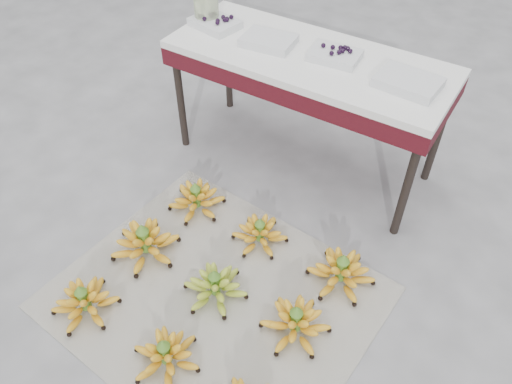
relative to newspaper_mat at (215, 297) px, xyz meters
The scene contains 16 objects.
ground 0.09m from the newspaper_mat, 62.73° to the left, with size 60.00×60.00×0.00m, color slate.
newspaper_mat is the anchor object (origin of this frame).
bunch_front_left 0.53m from the newspaper_mat, 141.32° to the right, with size 0.34×0.34×0.16m.
bunch_front_center 0.34m from the newspaper_mat, 87.34° to the right, with size 0.31×0.31×0.16m.
bunch_mid_left 0.41m from the newspaper_mat, behind, with size 0.40×0.40×0.19m.
bunch_mid_center 0.06m from the newspaper_mat, 112.90° to the left, with size 0.27×0.27×0.16m.
bunch_mid_right 0.37m from the newspaper_mat, ahead, with size 0.36×0.36×0.17m.
bunch_back_left 0.54m from the newspaper_mat, 134.91° to the left, with size 0.35×0.35×0.17m.
bunch_back_center 0.36m from the newspaper_mat, 90.32° to the left, with size 0.30×0.30×0.15m.
bunch_back_right 0.54m from the newspaper_mat, 41.14° to the left, with size 0.32×0.32×0.18m.
vendor_table 1.13m from the newspaper_mat, 96.92° to the left, with size 1.33×0.53×0.64m.
tray_far_left 1.33m from the newspaper_mat, 123.62° to the left, with size 0.26×0.21×0.06m.
tray_left 1.20m from the newspaper_mat, 108.88° to the left, with size 0.26×0.20×0.04m.
tray_right 1.19m from the newspaper_mat, 90.18° to the left, with size 0.24×0.18×0.06m.
tray_far_right 1.21m from the newspaper_mat, 69.59° to the left, with size 0.27×0.20×0.04m.
glass_jar 1.40m from the newspaper_mat, 125.60° to the left, with size 0.12×0.12×0.15m, color beige.
Camera 1 is at (0.73, -0.99, 1.79)m, focal length 35.00 mm.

